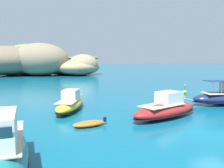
{
  "coord_description": "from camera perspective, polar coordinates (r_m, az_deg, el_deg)",
  "views": [
    {
      "loc": [
        -12.38,
        -12.9,
        5.31
      ],
      "look_at": [
        -1.35,
        17.23,
        1.81
      ],
      "focal_mm": 38.11,
      "sensor_mm": 36.0,
      "label": 1
    }
  ],
  "objects": [
    {
      "name": "islet_small",
      "position": [
        76.58,
        -8.73,
        4.08
      ],
      "size": [
        21.63,
        23.95,
        6.51
      ],
      "color": "#756651",
      "rests_on": "ground"
    },
    {
      "name": "motorboat_red",
      "position": [
        21.95,
        12.87,
        -5.86
      ],
      "size": [
        8.18,
        4.61,
        2.31
      ],
      "color": "red",
      "rests_on": "ground"
    },
    {
      "name": "dinghy_tender",
      "position": [
        18.86,
        -5.57,
        -9.44
      ],
      "size": [
        2.86,
        1.43,
        0.58
      ],
      "color": "orange",
      "rests_on": "ground"
    },
    {
      "name": "ground_plane",
      "position": [
        18.65,
        23.11,
        -10.82
      ],
      "size": [
        400.0,
        400.0,
        0.0
      ],
      "primitive_type": "plane",
      "color": "#0C5B7A"
    },
    {
      "name": "motorboat_yellow",
      "position": [
        24.69,
        -10.04,
        -4.64
      ],
      "size": [
        4.94,
        7.27,
        2.08
      ],
      "color": "yellow",
      "rests_on": "ground"
    },
    {
      "name": "channel_buoy",
      "position": [
        37.09,
        17.07,
        -1.75
      ],
      "size": [
        0.56,
        0.56,
        1.48
      ],
      "color": "yellow",
      "rests_on": "ground"
    },
    {
      "name": "islet_large",
      "position": [
        79.42,
        -19.69,
        5.19
      ],
      "size": [
        32.99,
        27.55,
        9.89
      ],
      "color": "#756651",
      "rests_on": "ground"
    }
  ]
}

